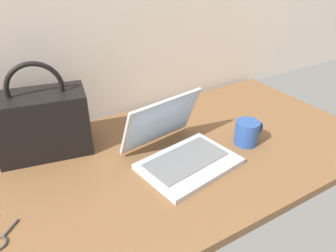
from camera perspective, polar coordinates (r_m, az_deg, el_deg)
The scene contains 4 objects.
desk at distance 1.10m, azimuth -1.33°, elevation -6.50°, with size 1.60×0.76×0.03m.
laptop at distance 1.06m, azimuth 2.02°, elevation -4.08°, with size 0.35×0.34×0.21m.
coffee_mug at distance 1.18m, azimuth 14.18°, elevation -1.08°, with size 0.12×0.09×0.09m.
handbag at distance 1.15m, azimuth -21.74°, elevation 0.63°, with size 0.33×0.21×0.33m.
Camera 1 is at (-0.43, -0.77, 0.67)m, focal length 33.65 mm.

